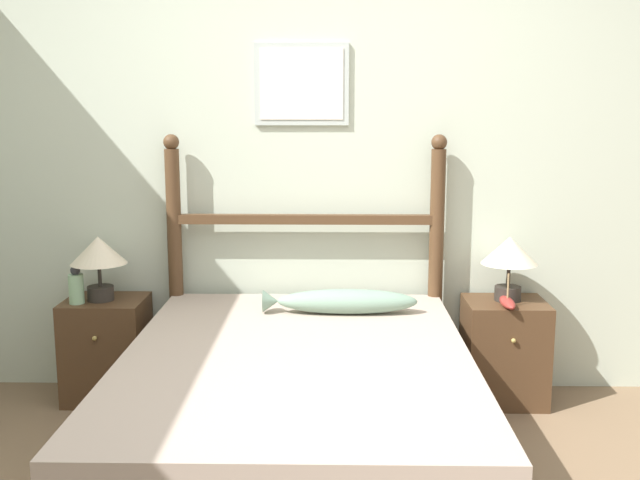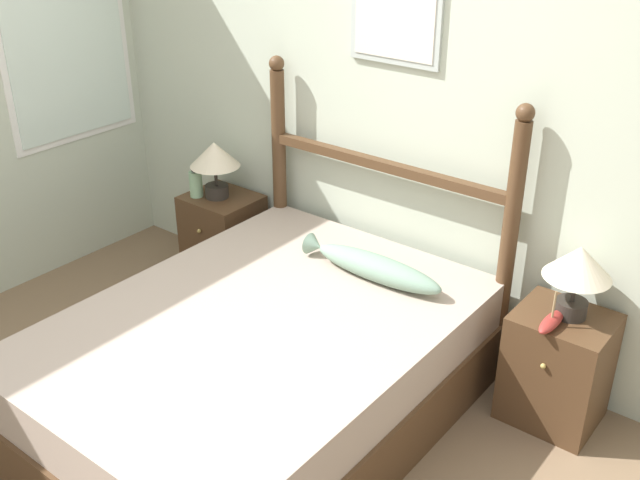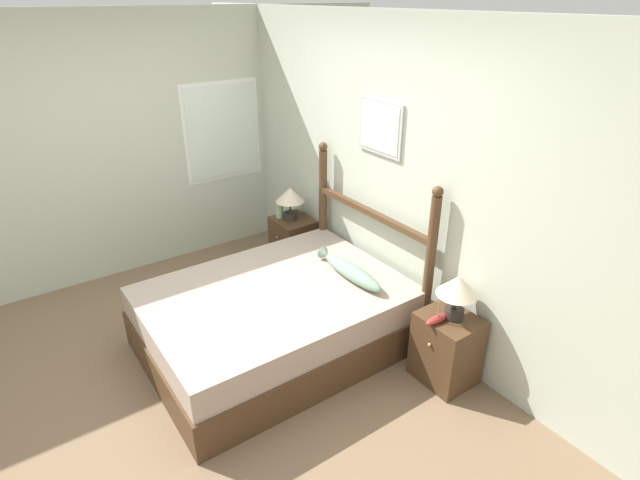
% 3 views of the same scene
% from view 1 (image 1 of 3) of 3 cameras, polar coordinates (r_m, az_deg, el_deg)
% --- Properties ---
extents(wall_back, '(6.40, 0.08, 2.55)m').
position_cam_1_polar(wall_back, '(4.09, 0.26, 6.12)').
color(wall_back, beige).
rests_on(wall_back, ground_plane).
extents(bed, '(1.49, 2.02, 0.55)m').
position_cam_1_polar(bed, '(3.27, -1.77, -13.18)').
color(bed, '#4C331E').
rests_on(bed, ground_plane).
extents(headboard, '(1.50, 0.08, 1.42)m').
position_cam_1_polar(headboard, '(4.05, -1.14, -1.25)').
color(headboard, '#4C331E').
rests_on(headboard, ground_plane).
extents(nightstand_left, '(0.42, 0.39, 0.55)m').
position_cam_1_polar(nightstand_left, '(4.23, -15.91, -7.99)').
color(nightstand_left, '#4C331E').
rests_on(nightstand_left, ground_plane).
extents(nightstand_right, '(0.42, 0.39, 0.55)m').
position_cam_1_polar(nightstand_right, '(4.15, 13.84, -8.23)').
color(nightstand_right, '#4C331E').
rests_on(nightstand_right, ground_plane).
extents(table_lamp_left, '(0.29, 0.29, 0.34)m').
position_cam_1_polar(table_lamp_left, '(4.09, -16.52, -1.08)').
color(table_lamp_left, '#2D2823').
rests_on(table_lamp_left, nightstand_left).
extents(table_lamp_right, '(0.29, 0.29, 0.34)m').
position_cam_1_polar(table_lamp_right, '(4.04, 14.23, -1.11)').
color(table_lamp_right, '#2D2823').
rests_on(table_lamp_right, nightstand_right).
extents(bottle, '(0.08, 0.08, 0.20)m').
position_cam_1_polar(bottle, '(4.09, -18.08, -3.40)').
color(bottle, '#99C699').
rests_on(bottle, nightstand_left).
extents(model_boat, '(0.07, 0.22, 0.18)m').
position_cam_1_polar(model_boat, '(3.96, 14.08, -4.62)').
color(model_boat, maroon).
rests_on(model_boat, nightstand_right).
extents(fish_pillow, '(0.77, 0.15, 0.12)m').
position_cam_1_polar(fish_pillow, '(3.73, 1.70, -4.70)').
color(fish_pillow, gray).
rests_on(fish_pillow, bed).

